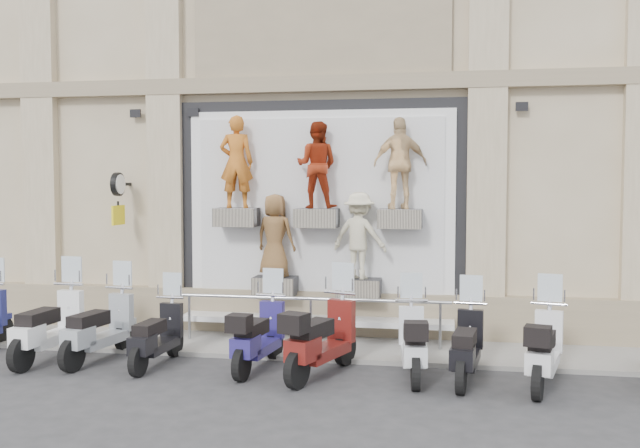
# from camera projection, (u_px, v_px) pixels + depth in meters

# --- Properties ---
(ground) EXTENTS (90.00, 90.00, 0.00)m
(ground) POSITION_uv_depth(u_px,v_px,m) (286.00, 378.00, 10.88)
(ground) COLOR #2E2E31
(ground) RESTS_ON ground
(sidewalk) EXTENTS (16.00, 2.20, 0.08)m
(sidewalk) POSITION_uv_depth(u_px,v_px,m) (312.00, 345.00, 12.95)
(sidewalk) COLOR gray
(sidewalk) RESTS_ON ground
(building) EXTENTS (14.00, 8.60, 12.00)m
(building) POSITION_uv_depth(u_px,v_px,m) (349.00, 59.00, 17.40)
(building) COLOR #C9B592
(building) RESTS_ON ground
(shop_vitrine) EXTENTS (5.60, 0.85, 4.30)m
(shop_vitrine) POSITION_uv_depth(u_px,v_px,m) (322.00, 214.00, 13.43)
(shop_vitrine) COLOR black
(shop_vitrine) RESTS_ON ground
(guard_rail) EXTENTS (5.06, 0.10, 0.93)m
(guard_rail) POSITION_uv_depth(u_px,v_px,m) (311.00, 323.00, 12.82)
(guard_rail) COLOR #9EA0A5
(guard_rail) RESTS_ON ground
(clock_sign_bracket) EXTENTS (0.10, 0.80, 1.02)m
(clock_sign_bracket) POSITION_uv_depth(u_px,v_px,m) (118.00, 192.00, 13.83)
(clock_sign_bracket) COLOR black
(clock_sign_bracket) RESTS_ON ground
(scooter_b) EXTENTS (0.73, 2.11, 1.69)m
(scooter_b) POSITION_uv_depth(u_px,v_px,m) (49.00, 311.00, 11.90)
(scooter_b) COLOR white
(scooter_b) RESTS_ON ground
(scooter_c) EXTENTS (0.89, 2.06, 1.62)m
(scooter_c) POSITION_uv_depth(u_px,v_px,m) (100.00, 313.00, 11.87)
(scooter_c) COLOR gray
(scooter_c) RESTS_ON ground
(scooter_d) EXTENTS (0.62, 1.83, 1.46)m
(scooter_d) POSITION_uv_depth(u_px,v_px,m) (157.00, 322.00, 11.56)
(scooter_d) COLOR black
(scooter_d) RESTS_ON ground
(scooter_e) EXTENTS (0.79, 1.97, 1.56)m
(scooter_e) POSITION_uv_depth(u_px,v_px,m) (259.00, 321.00, 11.34)
(scooter_e) COLOR navy
(scooter_e) RESTS_ON ground
(scooter_f) EXTENTS (1.26, 2.18, 1.70)m
(scooter_f) POSITION_uv_depth(u_px,v_px,m) (323.00, 322.00, 10.94)
(scooter_f) COLOR #5B130F
(scooter_f) RESTS_ON ground
(scooter_g) EXTENTS (0.74, 1.94, 1.54)m
(scooter_g) POSITION_uv_depth(u_px,v_px,m) (413.00, 328.00, 10.89)
(scooter_g) COLOR silver
(scooter_g) RESTS_ON ground
(scooter_h) EXTENTS (0.79, 1.94, 1.54)m
(scooter_h) POSITION_uv_depth(u_px,v_px,m) (467.00, 331.00, 10.66)
(scooter_h) COLOR black
(scooter_h) RESTS_ON ground
(scooter_i) EXTENTS (1.02, 2.04, 1.59)m
(scooter_i) POSITION_uv_depth(u_px,v_px,m) (544.00, 333.00, 10.37)
(scooter_i) COLOR silver
(scooter_i) RESTS_ON ground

